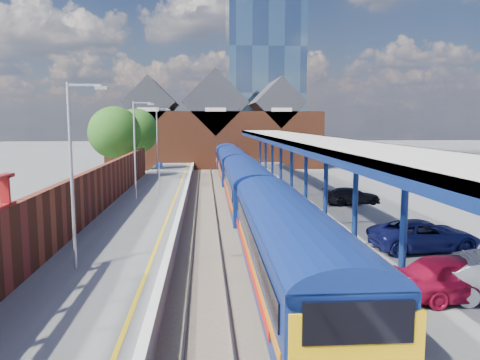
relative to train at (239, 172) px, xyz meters
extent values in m
plane|color=#5B5B5E|center=(-1.49, 0.09, -2.12)|extent=(240.00, 240.00, 0.00)
cube|color=#473D33|center=(-1.49, -9.91, -2.09)|extent=(6.00, 76.00, 0.06)
cube|color=slate|center=(-3.71, -9.91, -2.00)|extent=(0.07, 76.00, 0.14)
cube|color=slate|center=(-2.27, -9.91, -2.00)|extent=(0.07, 76.00, 0.14)
cube|color=slate|center=(-0.71, -9.91, -2.00)|extent=(0.07, 76.00, 0.14)
cube|color=slate|center=(0.73, -9.91, -2.00)|extent=(0.07, 76.00, 0.14)
cube|color=#565659|center=(-6.99, -9.91, -1.62)|extent=(5.00, 76.00, 1.00)
cube|color=#565659|center=(4.51, -9.91, -1.62)|extent=(6.00, 76.00, 1.00)
cube|color=silver|center=(-4.64, -9.91, -1.10)|extent=(0.30, 76.00, 0.05)
cube|color=silver|center=(1.66, -9.91, -1.10)|extent=(0.30, 76.00, 0.05)
cube|color=yellow|center=(-5.24, -9.91, -1.12)|extent=(0.14, 76.00, 0.01)
cube|color=navy|center=(0.01, -24.78, -0.22)|extent=(2.97, 16.03, 2.50)
cube|color=navy|center=(0.01, -24.78, 1.03)|extent=(2.97, 16.03, 0.60)
cube|color=navy|center=(0.01, -8.18, -0.22)|extent=(2.97, 16.03, 2.50)
cube|color=navy|center=(0.01, -8.18, 1.03)|extent=(2.97, 16.03, 0.60)
cube|color=navy|center=(0.01, 8.42, -0.22)|extent=(2.97, 16.03, 2.50)
cube|color=navy|center=(0.01, 8.42, 1.03)|extent=(2.97, 16.03, 0.60)
cube|color=navy|center=(0.01, 25.02, -0.22)|extent=(2.97, 16.03, 2.50)
cube|color=navy|center=(0.01, 25.02, 1.03)|extent=(2.97, 16.03, 0.60)
cube|color=black|center=(-1.41, 0.12, 0.23)|extent=(0.04, 60.54, 0.70)
cube|color=orange|center=(-1.42, 0.12, -0.57)|extent=(0.03, 55.27, 0.30)
cube|color=#B8110C|center=(-1.43, 0.12, -0.82)|extent=(0.03, 55.27, 0.30)
cube|color=#F2B20C|center=(0.01, -32.70, -0.42)|extent=(2.82, 0.33, 2.10)
cube|color=black|center=(0.01, -32.80, 0.43)|extent=(2.30, 0.18, 0.90)
cube|color=black|center=(0.01, 30.62, -1.82)|extent=(2.00, 2.40, 0.60)
cylinder|color=navy|center=(3.51, -26.91, 0.98)|extent=(0.24, 0.24, 4.20)
cylinder|color=navy|center=(3.51, -21.91, 0.98)|extent=(0.24, 0.24, 4.20)
cylinder|color=navy|center=(3.51, -16.91, 0.98)|extent=(0.24, 0.24, 4.20)
cylinder|color=navy|center=(3.51, -11.91, 0.98)|extent=(0.24, 0.24, 4.20)
cylinder|color=navy|center=(3.51, -6.91, 0.98)|extent=(0.24, 0.24, 4.20)
cylinder|color=navy|center=(3.51, -1.91, 0.98)|extent=(0.24, 0.24, 4.20)
cylinder|color=navy|center=(3.51, 3.09, 0.98)|extent=(0.24, 0.24, 4.20)
cylinder|color=navy|center=(3.51, 8.09, 0.98)|extent=(0.24, 0.24, 4.20)
cylinder|color=navy|center=(3.51, 13.09, 0.98)|extent=(0.24, 0.24, 4.20)
cube|color=beige|center=(4.01, -7.91, 3.23)|extent=(4.50, 52.00, 0.25)
cube|color=navy|center=(1.86, -7.91, 3.08)|extent=(0.20, 52.00, 0.55)
cube|color=navy|center=(6.16, -7.91, 3.08)|extent=(0.20, 52.00, 0.55)
cylinder|color=#A5A8AA|center=(-7.99, -23.91, 2.38)|extent=(0.12, 0.12, 7.00)
cube|color=#A5A8AA|center=(-7.39, -23.91, 5.78)|extent=(1.20, 0.08, 0.08)
cube|color=#A5A8AA|center=(-6.79, -23.91, 5.68)|extent=(0.45, 0.18, 0.12)
cylinder|color=#A5A8AA|center=(-7.99, -7.91, 2.38)|extent=(0.12, 0.12, 7.00)
cube|color=#A5A8AA|center=(-7.39, -7.91, 5.78)|extent=(1.20, 0.08, 0.08)
cube|color=#A5A8AA|center=(-6.79, -7.91, 5.68)|extent=(0.45, 0.18, 0.12)
cylinder|color=#A5A8AA|center=(-7.99, 8.09, 2.38)|extent=(0.12, 0.12, 7.00)
cube|color=#A5A8AA|center=(-7.39, 8.09, 5.78)|extent=(1.20, 0.08, 0.08)
cube|color=#A5A8AA|center=(-6.79, 8.09, 5.68)|extent=(0.45, 0.18, 0.12)
cylinder|color=#A5A8AA|center=(-6.49, -5.91, 0.13)|extent=(0.08, 0.08, 2.50)
cube|color=#0C194C|center=(-6.49, -5.91, 1.18)|extent=(0.55, 0.06, 0.35)
cube|color=brown|center=(-9.59, -15.91, 0.28)|extent=(0.35, 50.00, 2.80)
cube|color=maroon|center=(-9.59, -25.91, 2.18)|extent=(0.30, 0.12, 1.00)
cube|color=brown|center=(-1.49, 28.09, 1.88)|extent=(30.00, 12.00, 8.00)
cube|color=#232328|center=(-10.49, 28.09, 7.08)|extent=(7.13, 12.00, 7.13)
cube|color=#232328|center=(-1.49, 28.09, 7.08)|extent=(9.16, 12.00, 9.16)
cube|color=#232328|center=(7.51, 28.09, 7.08)|extent=(7.13, 12.00, 7.13)
cube|color=beige|center=(-10.49, 22.04, 6.08)|extent=(2.80, 0.15, 0.50)
cube|color=beige|center=(-1.49, 22.04, 6.08)|extent=(2.80, 0.15, 0.50)
cube|color=beige|center=(7.51, 22.04, 6.08)|extent=(2.80, 0.15, 0.50)
cube|color=#455976|center=(8.51, 50.09, 17.88)|extent=(14.00, 14.00, 40.00)
cylinder|color=#382314|center=(-11.99, 6.09, -0.12)|extent=(0.44, 0.44, 4.00)
sphere|color=#1A4B14|center=(-11.99, 6.09, 3.38)|extent=(5.20, 5.20, 5.20)
sphere|color=#1A4B14|center=(-11.19, 5.59, 2.68)|extent=(3.20, 3.20, 3.20)
cylinder|color=#382314|center=(-10.99, 14.09, -0.12)|extent=(0.44, 0.44, 4.00)
sphere|color=#1A4B14|center=(-10.99, 14.09, 3.38)|extent=(5.20, 5.20, 5.20)
sphere|color=#1A4B14|center=(-10.19, 13.59, 2.68)|extent=(3.20, 3.20, 3.20)
imported|color=maroon|center=(4.94, -27.99, -0.39)|extent=(4.34, 1.92, 1.45)
imported|color=black|center=(6.91, -10.95, -0.56)|extent=(4.08, 2.13, 1.13)
imported|color=navy|center=(6.48, -22.36, -0.47)|extent=(4.83, 2.43, 1.31)
camera|label=1|loc=(-3.05, -41.61, 4.45)|focal=35.00mm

